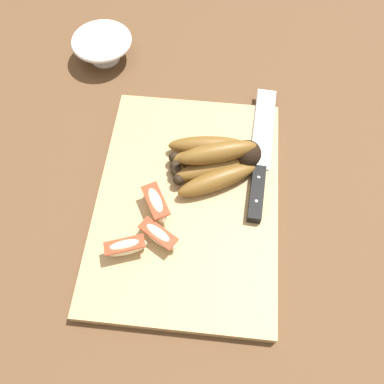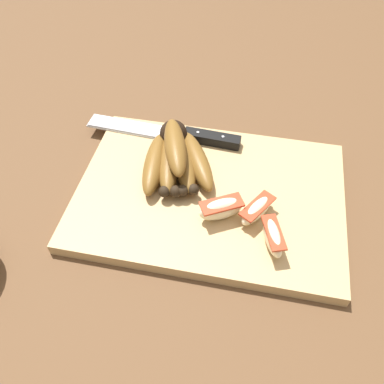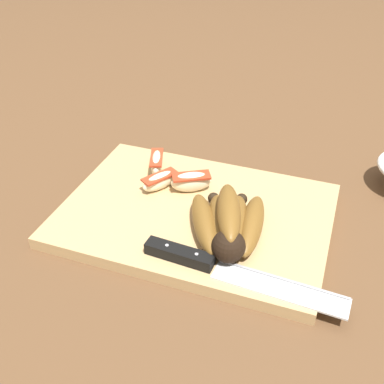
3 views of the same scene
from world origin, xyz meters
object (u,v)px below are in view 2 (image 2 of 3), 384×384
Objects in this scene: chefs_knife at (184,135)px; apple_wedge_middle at (257,210)px; banana_bunch at (176,157)px; apple_wedge_near at (273,237)px; apple_wedge_far at (221,209)px.

chefs_knife is 4.06× the size of apple_wedge_middle.
chefs_knife is (0.00, -0.07, -0.02)m from banana_bunch.
apple_wedge_near is at bearing 143.33° from banana_bunch.
banana_bunch is at bearing -44.96° from apple_wedge_far.
apple_wedge_middle is at bearing -167.95° from apple_wedge_far.
apple_wedge_near is (-0.17, 0.12, -0.00)m from banana_bunch.
apple_wedge_middle is (0.03, -0.05, -0.00)m from apple_wedge_near.
chefs_knife is 3.90× the size of apple_wedge_far.
apple_wedge_middle is (-0.14, 0.15, 0.01)m from chefs_knife.
banana_bunch is 0.16m from apple_wedge_middle.
apple_wedge_near is 0.99× the size of apple_wedge_middle.
banana_bunch is 0.57× the size of chefs_knife.
banana_bunch reaches higher than apple_wedge_near.
apple_wedge_middle is at bearing 151.02° from banana_bunch.
banana_bunch is 0.13m from apple_wedge_far.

